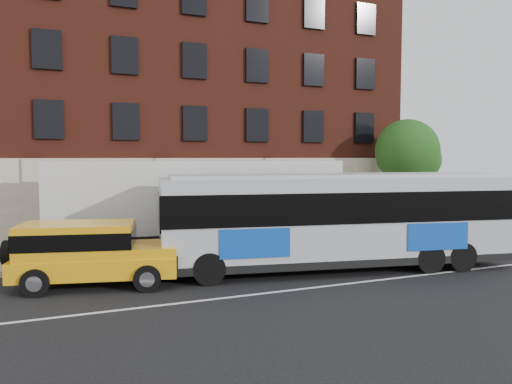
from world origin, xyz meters
name	(u,v)px	position (x,y,z in m)	size (l,w,h in m)	color
ground	(251,300)	(0.00, 0.00, 0.00)	(120.00, 120.00, 0.00)	black
sidewalk	(177,247)	(0.00, 9.00, 0.07)	(60.00, 6.00, 0.15)	gray
kerb	(195,259)	(0.00, 6.00, 0.07)	(60.00, 0.25, 0.15)	gray
lane_line	(245,296)	(0.00, 0.50, 0.01)	(60.00, 0.12, 0.01)	silver
building	(143,100)	(-0.01, 16.92, 7.58)	(30.00, 12.10, 15.00)	#561F14
street_tree	(408,154)	(13.54, 9.48, 4.41)	(3.60, 3.60, 6.20)	#312218
city_bus	(339,217)	(4.53, 2.42, 1.98)	(13.39, 5.16, 3.59)	#ABAFB6
yellow_suv	(89,250)	(-4.25, 3.54, 1.19)	(5.58, 3.28, 2.08)	#FBA912
shipping_container	(198,209)	(0.47, 7.01, 2.00)	(12.36, 3.90, 4.05)	black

